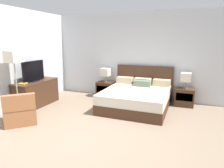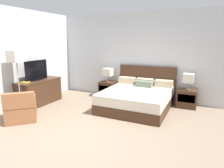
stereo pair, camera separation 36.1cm
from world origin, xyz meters
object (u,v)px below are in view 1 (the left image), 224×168
object	(u,v)px
table_lamp_right	(186,77)
book_red_cover	(23,84)
floor_lamp	(14,61)
bed	(137,97)
dresser	(37,93)
nightstand_left	(105,89)
tv	(33,71)
armchair_by_window	(21,112)
nightstand_right	(184,97)
table_lamp_left	(105,72)

from	to	relation	value
table_lamp_right	book_red_cover	distance (m)	4.66
floor_lamp	bed	bearing A→B (deg)	30.80
bed	dresser	distance (m)	3.00
nightstand_left	floor_lamp	xyz separation A→B (m)	(-1.51, -2.36, 1.16)
tv	floor_lamp	xyz separation A→B (m)	(0.06, -0.70, 0.38)
floor_lamp	dresser	bearing A→B (deg)	94.48
table_lamp_right	armchair_by_window	distance (m)	4.57
nightstand_right	table_lamp_left	xyz separation A→B (m)	(-2.59, 0.00, 0.60)
armchair_by_window	floor_lamp	world-z (taller)	floor_lamp
nightstand_right	book_red_cover	xyz separation A→B (m)	(-4.16, -2.09, 0.50)
dresser	tv	distance (m)	0.66
nightstand_left	book_red_cover	bearing A→B (deg)	-127.09
table_lamp_right	nightstand_right	bearing A→B (deg)	-90.00
book_red_cover	armchair_by_window	bearing A→B (deg)	-50.01
bed	table_lamp_right	size ratio (longest dim) A/B	4.32
table_lamp_left	table_lamp_right	distance (m)	2.59
book_red_cover	floor_lamp	world-z (taller)	floor_lamp
nightstand_left	table_lamp_left	world-z (taller)	table_lamp_left
table_lamp_left	table_lamp_right	size ratio (longest dim) A/B	1.00
table_lamp_left	dresser	bearing A→B (deg)	-134.29
book_red_cover	floor_lamp	distance (m)	0.72
nightstand_left	bed	bearing A→B (deg)	-28.23
bed	table_lamp_right	bearing A→B (deg)	28.30
dresser	floor_lamp	xyz separation A→B (m)	(0.06, -0.76, 1.04)
table_lamp_right	armchair_by_window	world-z (taller)	table_lamp_right
bed	armchair_by_window	size ratio (longest dim) A/B	2.08
nightstand_left	dresser	bearing A→B (deg)	-134.32
table_lamp_left	table_lamp_right	xyz separation A→B (m)	(2.59, 0.00, 0.00)
nightstand_left	nightstand_right	distance (m)	2.59
bed	armchair_by_window	world-z (taller)	bed
bed	tv	bearing A→B (deg)	-161.34
nightstand_left	book_red_cover	size ratio (longest dim) A/B	2.79
table_lamp_left	book_red_cover	bearing A→B (deg)	-127.07
nightstand_left	nightstand_right	xyz separation A→B (m)	(2.59, 0.00, 0.00)
nightstand_right	bed	bearing A→B (deg)	-151.75
nightstand_right	tv	world-z (taller)	tv
dresser	table_lamp_left	bearing A→B (deg)	45.71
bed	floor_lamp	xyz separation A→B (m)	(-2.80, -1.67, 1.12)
book_red_cover	floor_lamp	xyz separation A→B (m)	(0.07, -0.28, 0.66)
nightstand_right	dresser	size ratio (longest dim) A/B	0.39
nightstand_right	armchair_by_window	bearing A→B (deg)	-141.68
nightstand_right	table_lamp_left	world-z (taller)	table_lamp_left
nightstand_left	table_lamp_right	size ratio (longest dim) A/B	1.18
tv	book_red_cover	xyz separation A→B (m)	(-0.01, -0.43, -0.27)
nightstand_left	dresser	size ratio (longest dim) A/B	0.39
nightstand_right	armchair_by_window	xyz separation A→B (m)	(-3.56, -2.81, 0.02)
bed	armchair_by_window	xyz separation A→B (m)	(-2.26, -2.12, -0.02)
tv	book_red_cover	size ratio (longest dim) A/B	4.18
floor_lamp	table_lamp_left	bearing A→B (deg)	57.50
nightstand_right	floor_lamp	xyz separation A→B (m)	(-4.09, -2.36, 1.16)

